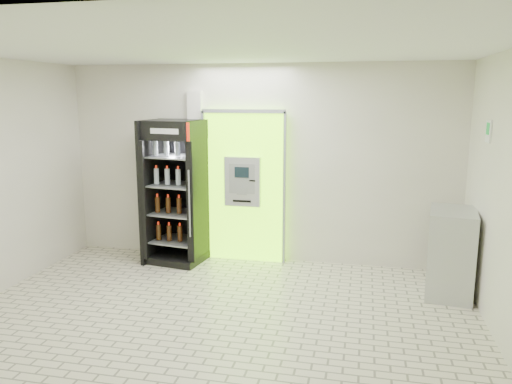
% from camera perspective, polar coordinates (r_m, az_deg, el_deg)
% --- Properties ---
extents(ground, '(6.00, 6.00, 0.00)m').
position_cam_1_polar(ground, '(5.73, -5.19, -15.29)').
color(ground, beige).
rests_on(ground, ground).
extents(room_shell, '(6.00, 6.00, 6.00)m').
position_cam_1_polar(room_shell, '(5.19, -5.55, 3.27)').
color(room_shell, silver).
rests_on(room_shell, ground).
extents(atm_assembly, '(1.30, 0.24, 2.33)m').
position_cam_1_polar(atm_assembly, '(7.64, -1.35, 0.74)').
color(atm_assembly, '#80F30C').
rests_on(atm_assembly, ground).
extents(pillar, '(0.22, 0.11, 2.60)m').
position_cam_1_polar(pillar, '(7.87, -6.82, 1.92)').
color(pillar, silver).
rests_on(pillar, ground).
extents(beverage_cooler, '(0.91, 0.86, 2.17)m').
position_cam_1_polar(beverage_cooler, '(7.70, -9.08, -0.28)').
color(beverage_cooler, black).
rests_on(beverage_cooler, ground).
extents(steel_cabinet, '(0.67, 0.90, 1.11)m').
position_cam_1_polar(steel_cabinet, '(6.89, 21.36, -6.47)').
color(steel_cabinet, '#B3B6BB').
rests_on(steel_cabinet, ground).
extents(exit_sign, '(0.02, 0.22, 0.26)m').
position_cam_1_polar(exit_sign, '(6.46, 25.05, 6.32)').
color(exit_sign, white).
rests_on(exit_sign, room_shell).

